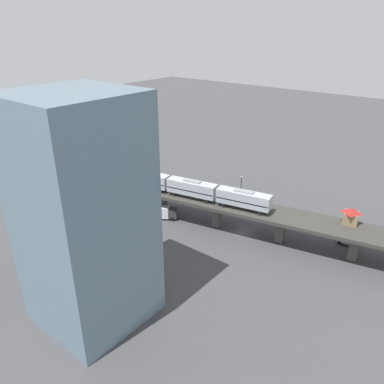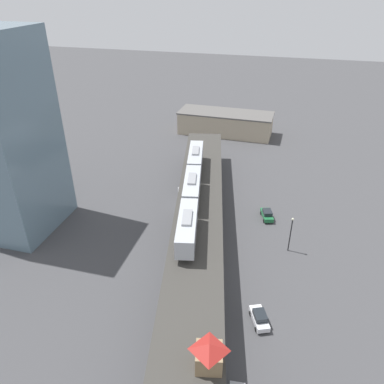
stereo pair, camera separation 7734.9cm
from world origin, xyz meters
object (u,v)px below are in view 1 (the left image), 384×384
object	(u,v)px
street_car_silver	(348,241)
delivery_truck	(162,212)
street_lamp	(241,186)
subway_train	(192,188)
office_tower	(85,216)
street_car_white	(296,221)
warehouse_building	(56,166)
street_car_green	(203,193)
signal_hut	(351,216)

from	to	relation	value
street_car_silver	delivery_truck	size ratio (longest dim) A/B	0.62
street_lamp	subway_train	bearing A→B (deg)	173.45
street_car_silver	subway_train	bearing A→B (deg)	113.10
office_tower	street_lamp	bearing A→B (deg)	5.14
street_car_silver	office_tower	xyz separation A→B (m)	(-47.33, 25.56, 17.06)
delivery_truck	subway_train	bearing A→B (deg)	-68.24
street_car_white	delivery_truck	bearing A→B (deg)	123.76
warehouse_building	office_tower	world-z (taller)	office_tower
street_car_green	warehouse_building	distance (m)	47.82
street_car_silver	signal_hut	bearing A→B (deg)	-173.10
delivery_truck	office_tower	bearing A→B (deg)	-155.57
street_car_white	street_lamp	bearing A→B (deg)	79.45
delivery_truck	office_tower	xyz separation A→B (m)	(-30.68, -13.94, 16.24)
street_car_silver	office_tower	world-z (taller)	office_tower
street_lamp	warehouse_building	xyz separation A→B (m)	(-21.53, 54.07, -0.70)
street_car_green	delivery_truck	distance (m)	16.60
delivery_truck	warehouse_building	size ratio (longest dim) A/B	0.25
warehouse_building	office_tower	bearing A→B (deg)	-117.32
street_car_white	subway_train	bearing A→B (deg)	127.48
signal_hut	subway_train	bearing A→B (deg)	107.90
street_lamp	warehouse_building	size ratio (longest dim) A/B	0.24
street_car_white	delivery_truck	xyz separation A→B (m)	(-17.93, 26.82, 0.82)
subway_train	signal_hut	distance (m)	34.40
street_car_white	office_tower	size ratio (longest dim) A/B	0.13
street_car_green	street_car_white	xyz separation A→B (m)	(1.35, -26.95, 0.00)
subway_train	office_tower	distance (m)	35.33
subway_train	delivery_truck	world-z (taller)	subway_train
street_car_silver	street_lamp	distance (m)	30.74
street_car_green	office_tower	distance (m)	52.18
street_car_white	street_lamp	xyz separation A→B (m)	(3.27, 17.55, 3.17)
signal_hut	street_car_green	xyz separation A→B (m)	(3.15, 40.02, -7.53)
street_car_green	office_tower	xyz separation A→B (m)	(-47.26, -14.07, 17.06)
street_car_white	street_lamp	world-z (taller)	street_lamp
street_lamp	office_tower	size ratio (longest dim) A/B	0.19
subway_train	warehouse_building	world-z (taller)	subway_train
street_car_green	street_lamp	bearing A→B (deg)	-63.84
subway_train	street_lamp	bearing A→B (deg)	-6.55
signal_hut	street_lamp	world-z (taller)	signal_hut
delivery_truck	street_lamp	bearing A→B (deg)	-23.62
street_car_silver	street_car_white	xyz separation A→B (m)	(1.28, 12.68, 0.00)
subway_train	delivery_truck	distance (m)	10.72
signal_hut	street_car_silver	xyz separation A→B (m)	(3.22, 0.39, -7.53)
office_tower	street_car_white	bearing A→B (deg)	-14.84
office_tower	signal_hut	bearing A→B (deg)	-30.47
subway_train	street_lamp	distance (m)	19.15
street_lamp	warehouse_building	bearing A→B (deg)	111.72
street_car_silver	warehouse_building	distance (m)	86.03
signal_hut	street_car_white	xyz separation A→B (m)	(4.50, 13.07, -7.53)
subway_train	street_car_green	world-z (taller)	subway_train
street_car_white	delivery_truck	world-z (taller)	delivery_truck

